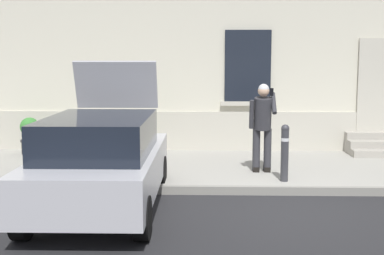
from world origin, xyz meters
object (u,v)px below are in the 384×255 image
(hatchback_car_silver, at_px, (102,160))
(planter_charcoal, at_px, (30,135))
(person_on_phone, at_px, (263,122))
(planter_cream, at_px, (135,135))
(bollard_near_person, at_px, (285,151))

(hatchback_car_silver, height_order, planter_charcoal, hatchback_car_silver)
(person_on_phone, xyz_separation_m, planter_cream, (-2.78, 1.89, -0.54))
(person_on_phone, relative_size, planter_cream, 2.03)
(planter_cream, bearing_deg, planter_charcoal, -179.54)
(person_on_phone, xyz_separation_m, planter_charcoal, (-5.23, 1.87, -0.54))
(planter_charcoal, distance_m, planter_cream, 2.46)
(person_on_phone, distance_m, planter_charcoal, 5.58)
(hatchback_car_silver, distance_m, planter_cream, 4.07)
(bollard_near_person, distance_m, person_on_phone, 0.93)
(planter_cream, bearing_deg, bollard_near_person, -40.35)
(hatchback_car_silver, height_order, bollard_near_person, hatchback_car_silver)
(bollard_near_person, height_order, person_on_phone, person_on_phone)
(person_on_phone, relative_size, planter_charcoal, 2.03)
(bollard_near_person, height_order, planter_cream, bollard_near_person)
(planter_charcoal, xyz_separation_m, planter_cream, (2.46, 0.02, 0.00))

